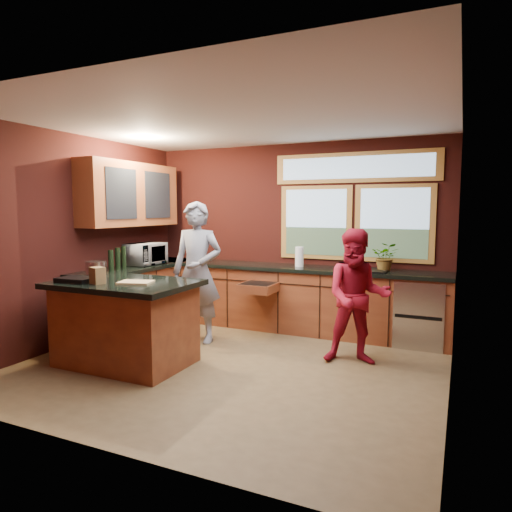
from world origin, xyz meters
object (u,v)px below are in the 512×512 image
Objects in this scene: person_grey at (197,272)px; stock_pot at (96,269)px; person_red at (357,297)px; island at (126,322)px; cutting_board at (136,282)px.

person_grey is 1.26m from stock_pot.
person_grey is 1.21× the size of person_red.
island is 1.21m from person_grey.
person_red is at bearing 27.96° from cutting_board.
person_grey reaches higher than cutting_board.
cutting_board is 1.46× the size of stock_pot.
island is 0.84× the size of person_grey.
island is at bearing -169.65° from person_red.
person_grey is 5.27× the size of cutting_board.
person_red is (2.10, 0.01, -0.16)m from person_grey.
cutting_board is (0.20, -0.05, 0.48)m from island.
person_grey is at bearing 86.50° from cutting_board.
island is 0.52m from cutting_board.
stock_pot is (-0.75, 0.20, 0.08)m from cutting_board.
island is 1.01× the size of person_red.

